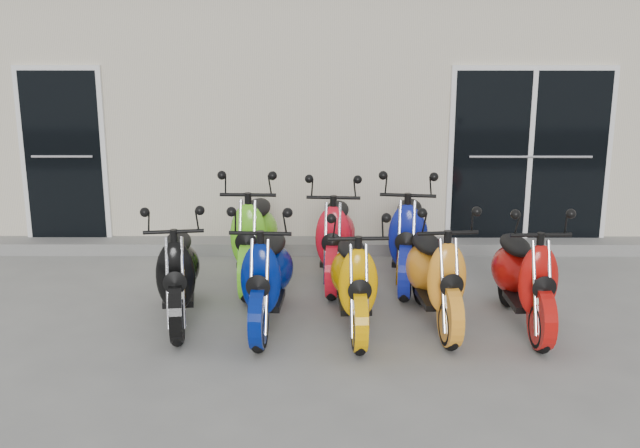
% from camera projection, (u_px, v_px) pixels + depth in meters
% --- Properties ---
extents(ground, '(80.00, 80.00, 0.00)m').
position_uv_depth(ground, '(320.00, 310.00, 8.18)').
color(ground, gray).
rests_on(ground, ground).
extents(building, '(14.00, 6.00, 3.20)m').
position_uv_depth(building, '(321.00, 96.00, 12.77)').
color(building, beige).
rests_on(building, ground).
extents(front_step, '(14.00, 0.40, 0.15)m').
position_uv_depth(front_step, '(320.00, 246.00, 10.11)').
color(front_step, gray).
rests_on(front_step, ground).
extents(door_left, '(1.07, 0.08, 2.22)m').
position_uv_depth(door_left, '(63.00, 151.00, 9.95)').
color(door_left, black).
rests_on(door_left, front_step).
extents(door_right, '(2.02, 0.08, 2.22)m').
position_uv_depth(door_right, '(530.00, 151.00, 9.93)').
color(door_right, black).
rests_on(door_right, front_step).
extents(scooter_front_black, '(0.86, 1.79, 1.27)m').
position_uv_depth(scooter_front_black, '(177.00, 260.00, 7.74)').
color(scooter_front_black, black).
rests_on(scooter_front_black, ground).
extents(scooter_front_blue, '(0.75, 1.80, 1.30)m').
position_uv_depth(scooter_front_blue, '(267.00, 262.00, 7.62)').
color(scooter_front_blue, navy).
rests_on(scooter_front_blue, ground).
extents(scooter_front_orange_a, '(0.70, 1.73, 1.26)m').
position_uv_depth(scooter_front_orange_a, '(354.00, 266.00, 7.56)').
color(scooter_front_orange_a, '#FCAD01').
rests_on(scooter_front_orange_a, ground).
extents(scooter_front_orange_b, '(0.81, 1.80, 1.29)m').
position_uv_depth(scooter_front_orange_b, '(436.00, 261.00, 7.66)').
color(scooter_front_orange_b, orange).
rests_on(scooter_front_orange_b, ground).
extents(scooter_front_red, '(0.70, 1.76, 1.28)m').
position_uv_depth(scooter_front_red, '(525.00, 263.00, 7.61)').
color(scooter_front_red, red).
rests_on(scooter_front_red, ground).
extents(scooter_back_green, '(0.75, 1.88, 1.37)m').
position_uv_depth(scooter_back_green, '(254.00, 223.00, 8.85)').
color(scooter_back_green, '#6AE021').
rests_on(scooter_back_green, ground).
extents(scooter_back_red, '(0.77, 1.82, 1.32)m').
position_uv_depth(scooter_back_red, '(335.00, 225.00, 8.89)').
color(scooter_back_red, red).
rests_on(scooter_back_red, ground).
extents(scooter_back_blue, '(0.92, 1.91, 1.36)m').
position_uv_depth(scooter_back_blue, '(408.00, 224.00, 8.85)').
color(scooter_back_blue, '#101B96').
rests_on(scooter_back_blue, ground).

